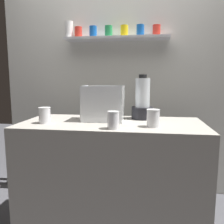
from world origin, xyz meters
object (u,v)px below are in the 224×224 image
juice_cup_carrot_far_left (45,116)px  juice_cup_mango_middle (153,119)px  carrot_display_bin (104,109)px  juice_cup_carrot_left (113,121)px  blender_pitcher (142,102)px

juice_cup_carrot_far_left → juice_cup_mango_middle: size_ratio=0.97×
carrot_display_bin → juice_cup_carrot_far_left: carrot_display_bin is taller
juice_cup_carrot_left → juice_cup_mango_middle: (0.27, 0.10, 0.00)m
juice_cup_carrot_far_left → juice_cup_mango_middle: 0.81m
carrot_display_bin → juice_cup_mango_middle: (0.38, -0.20, -0.03)m
juice_cup_carrot_far_left → blender_pitcher: bearing=22.3°
blender_pitcher → juice_cup_carrot_left: (-0.19, -0.42, -0.08)m
carrot_display_bin → blender_pitcher: blender_pitcher is taller
blender_pitcher → juice_cup_carrot_left: bearing=-113.9°
juice_cup_carrot_far_left → carrot_display_bin: bearing=22.9°
juice_cup_carrot_far_left → juice_cup_mango_middle: (0.81, -0.02, 0.00)m
juice_cup_carrot_left → carrot_display_bin: bearing=111.5°
juice_cup_carrot_far_left → juice_cup_carrot_left: 0.55m
juice_cup_carrot_left → juice_cup_mango_middle: 0.28m
juice_cup_carrot_far_left → juice_cup_carrot_left: bearing=-12.7°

